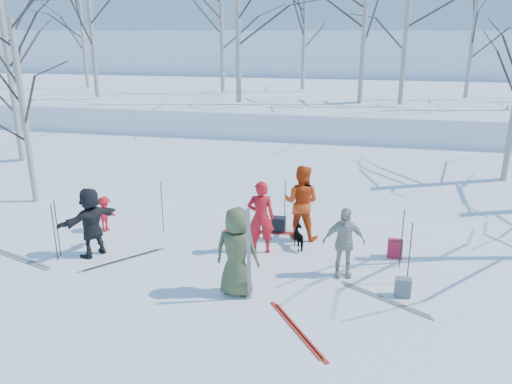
% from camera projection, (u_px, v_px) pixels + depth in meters
% --- Properties ---
extents(ground, '(120.00, 120.00, 0.00)m').
position_uv_depth(ground, '(241.00, 270.00, 10.72)').
color(ground, white).
rests_on(ground, ground).
extents(snow_ramp, '(70.00, 9.49, 4.12)m').
position_uv_depth(snow_ramp, '(290.00, 176.00, 17.19)').
color(snow_ramp, white).
rests_on(snow_ramp, ground).
extents(snow_plateau, '(70.00, 18.00, 2.20)m').
position_uv_depth(snow_plateau, '(319.00, 110.00, 26.23)').
color(snow_plateau, white).
rests_on(snow_plateau, ground).
extents(far_hill, '(90.00, 30.00, 6.00)m').
position_uv_depth(far_hill, '(341.00, 65.00, 45.46)').
color(far_hill, white).
rests_on(far_hill, ground).
extents(skier_olive_center, '(0.90, 0.62, 1.77)m').
position_uv_depth(skier_olive_center, '(237.00, 252.00, 9.51)').
color(skier_olive_center, '#444E2F').
rests_on(skier_olive_center, ground).
extents(skier_red_north, '(0.69, 0.52, 1.71)m').
position_uv_depth(skier_red_north, '(261.00, 217.00, 11.38)').
color(skier_red_north, red).
rests_on(skier_red_north, ground).
extents(skier_redor_behind, '(1.00, 0.83, 1.85)m').
position_uv_depth(skier_redor_behind, '(301.00, 202.00, 12.16)').
color(skier_redor_behind, '#D44010').
rests_on(skier_redor_behind, ground).
extents(skier_red_seated, '(0.54, 0.68, 0.92)m').
position_uv_depth(skier_red_seated, '(105.00, 214.00, 12.72)').
color(skier_red_seated, red).
rests_on(skier_red_seated, ground).
extents(skier_cream_east, '(0.95, 0.58, 1.51)m').
position_uv_depth(skier_cream_east, '(344.00, 242.00, 10.27)').
color(skier_cream_east, beige).
rests_on(skier_cream_east, ground).
extents(skier_grey_west, '(1.10, 1.55, 1.61)m').
position_uv_depth(skier_grey_west, '(91.00, 222.00, 11.22)').
color(skier_grey_west, black).
rests_on(skier_grey_west, ground).
extents(dog, '(0.55, 0.69, 0.53)m').
position_uv_depth(dog, '(300.00, 237.00, 11.76)').
color(dog, black).
rests_on(dog, ground).
extents(upright_ski_left, '(0.09, 0.16, 1.90)m').
position_uv_depth(upright_ski_left, '(249.00, 255.00, 9.22)').
color(upright_ski_left, silver).
rests_on(upright_ski_left, ground).
extents(upright_ski_right, '(0.09, 0.23, 1.89)m').
position_uv_depth(upright_ski_right, '(249.00, 255.00, 9.21)').
color(upright_ski_right, silver).
rests_on(upright_ski_right, ground).
extents(ski_pair_a, '(1.89, 2.08, 0.02)m').
position_uv_depth(ski_pair_a, '(385.00, 299.00, 9.53)').
color(ski_pair_a, silver).
rests_on(ski_pair_a, ground).
extents(ski_pair_b, '(1.98, 2.09, 0.02)m').
position_uv_depth(ski_pair_b, '(297.00, 330.00, 8.55)').
color(ski_pair_b, red).
rests_on(ski_pair_b, ground).
extents(ski_pair_c, '(2.07, 2.10, 0.02)m').
position_uv_depth(ski_pair_c, '(123.00, 260.00, 11.19)').
color(ski_pair_c, silver).
rests_on(ski_pair_c, ground).
extents(ski_pair_d, '(0.69, 1.95, 0.02)m').
position_uv_depth(ski_pair_d, '(259.00, 232.00, 12.74)').
color(ski_pair_d, red).
rests_on(ski_pair_d, ground).
extents(ski_pair_e, '(1.35, 2.02, 0.02)m').
position_uv_depth(ski_pair_e, '(21.00, 259.00, 11.23)').
color(ski_pair_e, silver).
rests_on(ski_pair_e, ground).
extents(ski_pole_a, '(0.02, 0.02, 1.34)m').
position_uv_depth(ski_pole_a, '(54.00, 233.00, 10.98)').
color(ski_pole_a, black).
rests_on(ski_pole_a, ground).
extents(ski_pole_b, '(0.02, 0.02, 1.34)m').
position_uv_depth(ski_pole_b, '(162.00, 207.00, 12.56)').
color(ski_pole_b, black).
rests_on(ski_pole_b, ground).
extents(ski_pole_c, '(0.02, 0.02, 1.34)m').
position_uv_depth(ski_pole_c, '(285.00, 207.00, 12.62)').
color(ski_pole_c, black).
rests_on(ski_pole_c, ground).
extents(ski_pole_d, '(0.02, 0.02, 1.34)m').
position_uv_depth(ski_pole_d, '(298.00, 205.00, 12.73)').
color(ski_pole_d, black).
rests_on(ski_pole_d, ground).
extents(ski_pole_e, '(0.02, 0.02, 1.34)m').
position_uv_depth(ski_pole_e, '(57.00, 228.00, 11.23)').
color(ski_pole_e, black).
rests_on(ski_pole_e, ground).
extents(ski_pole_f, '(0.02, 0.02, 1.34)m').
position_uv_depth(ski_pole_f, '(410.00, 254.00, 9.93)').
color(ski_pole_f, black).
rests_on(ski_pole_f, ground).
extents(ski_pole_g, '(0.02, 0.02, 1.34)m').
position_uv_depth(ski_pole_g, '(402.00, 239.00, 10.65)').
color(ski_pole_g, black).
rests_on(ski_pole_g, ground).
extents(ski_pole_h, '(0.02, 0.02, 1.34)m').
position_uv_depth(ski_pole_h, '(87.00, 225.00, 11.42)').
color(ski_pole_h, black).
rests_on(ski_pole_h, ground).
extents(backpack_red, '(0.32, 0.22, 0.42)m').
position_uv_depth(backpack_red, '(395.00, 249.00, 11.28)').
color(backpack_red, '#AC1A32').
rests_on(backpack_red, ground).
extents(backpack_grey, '(0.30, 0.20, 0.38)m').
position_uv_depth(backpack_grey, '(403.00, 287.00, 9.61)').
color(backpack_grey, slate).
rests_on(backpack_grey, ground).
extents(backpack_dark, '(0.34, 0.24, 0.40)m').
position_uv_depth(backpack_dark, '(279.00, 225.00, 12.72)').
color(backpack_dark, black).
rests_on(backpack_dark, ground).
extents(birch_plateau_a, '(3.89, 3.89, 4.70)m').
position_uv_depth(birch_plateau_a, '(472.00, 41.00, 20.68)').
color(birch_plateau_a, silver).
rests_on(birch_plateau_a, snow_plateau).
extents(birch_plateau_b, '(5.01, 5.01, 6.30)m').
position_uv_depth(birch_plateau_b, '(238.00, 19.00, 19.16)').
color(birch_plateau_b, silver).
rests_on(birch_plateau_b, snow_plateau).
extents(birch_plateau_d, '(4.44, 4.44, 5.48)m').
position_uv_depth(birch_plateau_d, '(222.00, 31.00, 22.65)').
color(birch_plateau_d, silver).
rests_on(birch_plateau_d, snow_plateau).
extents(birch_plateau_e, '(4.12, 4.12, 5.03)m').
position_uv_depth(birch_plateau_e, '(83.00, 36.00, 24.82)').
color(birch_plateau_e, silver).
rests_on(birch_plateau_e, snow_plateau).
extents(birch_plateau_g, '(4.83, 4.83, 6.04)m').
position_uv_depth(birch_plateau_g, '(364.00, 23.00, 19.20)').
color(birch_plateau_g, silver).
rests_on(birch_plateau_g, snow_plateau).
extents(birch_plateau_h, '(4.61, 4.61, 5.72)m').
position_uv_depth(birch_plateau_h, '(407.00, 27.00, 18.61)').
color(birch_plateau_h, silver).
rests_on(birch_plateau_h, snow_plateau).
extents(birch_plateau_i, '(4.48, 4.48, 5.54)m').
position_uv_depth(birch_plateau_i, '(304.00, 30.00, 23.62)').
color(birch_plateau_i, silver).
rests_on(birch_plateau_i, snow_plateau).
extents(birch_plateau_j, '(4.83, 4.83, 6.04)m').
position_uv_depth(birch_plateau_j, '(91.00, 24.00, 20.78)').
color(birch_plateau_j, silver).
rests_on(birch_plateau_j, snow_plateau).
extents(birch_edge_a, '(4.28, 4.28, 5.26)m').
position_uv_depth(birch_edge_a, '(24.00, 115.00, 14.29)').
color(birch_edge_a, silver).
rests_on(birch_edge_a, ground).
extents(birch_edge_d, '(4.95, 4.95, 6.22)m').
position_uv_depth(birch_edge_d, '(12.00, 86.00, 17.09)').
color(birch_edge_d, silver).
rests_on(birch_edge_d, ground).
extents(birch_edge_e, '(3.89, 3.89, 4.70)m').
position_uv_depth(birch_edge_e, '(512.00, 124.00, 14.48)').
color(birch_edge_e, silver).
rests_on(birch_edge_e, ground).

